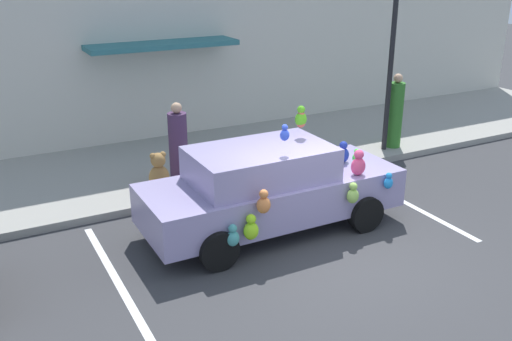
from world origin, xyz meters
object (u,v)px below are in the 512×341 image
object	(u,v)px
plush_covered_car	(270,188)
street_lamp_post	(392,52)
pedestrian_walking_past	(395,114)
pedestrian_near_shopfront	(178,144)
teddy_bear_on_sidewalk	(159,173)

from	to	relation	value
plush_covered_car	street_lamp_post	distance (m)	5.21
street_lamp_post	pedestrian_walking_past	distance (m)	1.54
street_lamp_post	plush_covered_car	bearing A→B (deg)	-153.36
street_lamp_post	pedestrian_near_shopfront	xyz separation A→B (m)	(-5.05, 0.51, -1.59)
teddy_bear_on_sidewalk	pedestrian_walking_past	xyz separation A→B (m)	(5.95, -0.02, 0.46)
plush_covered_car	street_lamp_post	bearing A→B (deg)	26.64
plush_covered_car	pedestrian_near_shopfront	size ratio (longest dim) A/B	2.79
plush_covered_car	pedestrian_near_shopfront	xyz separation A→B (m)	(-0.65, 2.72, 0.10)
plush_covered_car	pedestrian_near_shopfront	world-z (taller)	plush_covered_car
street_lamp_post	pedestrian_walking_past	bearing A→B (deg)	10.89
teddy_bear_on_sidewalk	pedestrian_walking_past	distance (m)	5.97
plush_covered_car	teddy_bear_on_sidewalk	bearing A→B (deg)	118.30
pedestrian_near_shopfront	pedestrian_walking_past	distance (m)	5.39
teddy_bear_on_sidewalk	street_lamp_post	xyz separation A→B (m)	(5.64, -0.08, 1.96)
plush_covered_car	pedestrian_near_shopfront	bearing A→B (deg)	103.43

